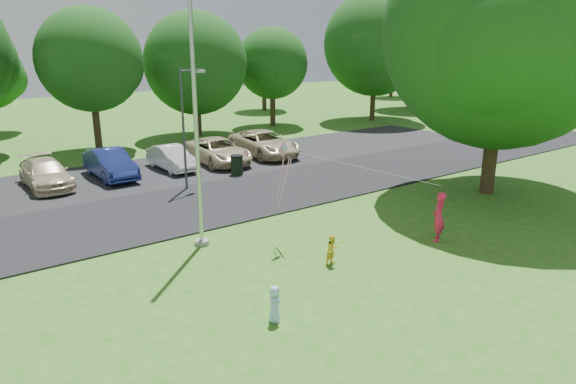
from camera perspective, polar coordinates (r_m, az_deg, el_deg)
ground at (r=16.04m, az=10.29°, el=-8.41°), size 120.00×120.00×0.00m
park_road at (r=22.72m, az=-6.25°, el=-0.68°), size 60.00×6.00×0.06m
parking_strip at (r=28.35m, az=-12.86°, el=2.44°), size 42.00×7.00×0.06m
flagpole at (r=16.74m, az=-10.20°, el=7.57°), size 0.50×0.50×10.00m
street_lamp at (r=23.97m, az=-11.23°, el=8.10°), size 1.51×0.66×5.55m
trash_can at (r=26.59m, az=-5.69°, el=2.98°), size 0.67×0.67×1.06m
big_tree at (r=24.22m, az=22.92°, el=15.71°), size 10.66×10.15×12.25m
tree_row at (r=36.29m, az=-16.81°, el=14.21°), size 64.35×11.94×10.88m
horizon_trees at (r=46.26m, az=-17.89°, el=12.69°), size 77.46×7.20×7.02m
parked_cars at (r=28.58m, az=-10.93°, el=4.16°), size 14.41×5.41×1.48m
woman at (r=18.39m, az=16.39°, el=-2.65°), size 0.76×0.71×1.74m
child_yellow at (r=15.99m, az=4.99°, el=-6.41°), size 0.50×0.41×0.96m
child_blue at (r=12.86m, az=-1.50°, el=-12.32°), size 0.49×0.55×0.95m
kite at (r=16.87m, az=-0.08°, el=3.23°), size 4.72×3.20×2.35m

